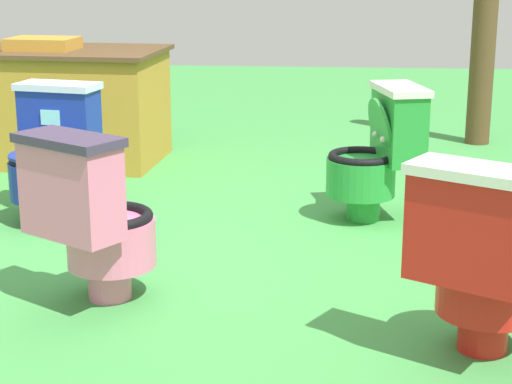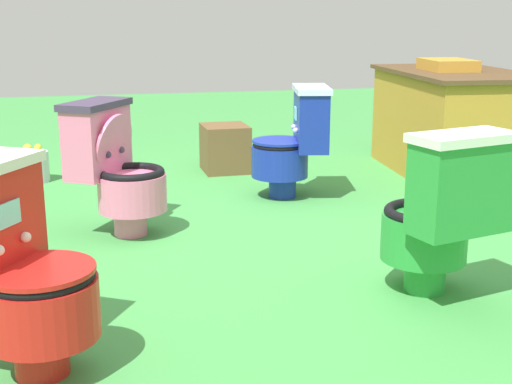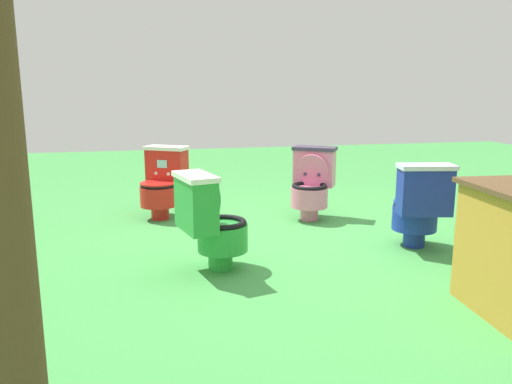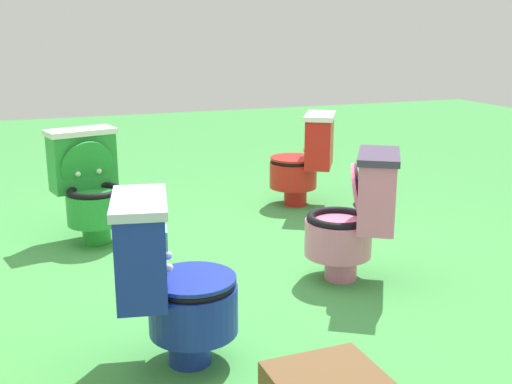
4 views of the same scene
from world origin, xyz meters
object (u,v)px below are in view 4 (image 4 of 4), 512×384
object	(u,v)px
toilet_blue	(170,281)
toilet_green	(90,185)
toilet_red	(305,159)
toilet_pink	(356,216)

from	to	relation	value
toilet_blue	toilet_green	bearing A→B (deg)	-164.50
toilet_green	toilet_red	world-z (taller)	same
toilet_blue	toilet_pink	size ratio (longest dim) A/B	1.00
toilet_blue	toilet_pink	world-z (taller)	same
toilet_pink	toilet_red	xyz separation A→B (m)	(1.48, -0.37, -0.00)
toilet_green	toilet_pink	xyz separation A→B (m)	(-1.20, -1.29, 0.00)
toilet_blue	toilet_red	size ratio (longest dim) A/B	1.00
toilet_pink	toilet_blue	bearing A→B (deg)	146.88
toilet_pink	toilet_red	bearing A→B (deg)	17.77
toilet_blue	toilet_red	xyz separation A→B (m)	(2.02, -1.52, 0.00)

